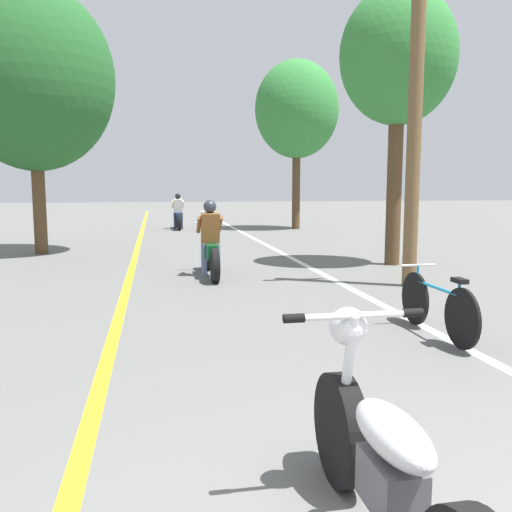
{
  "coord_description": "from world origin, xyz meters",
  "views": [
    {
      "loc": [
        -1.2,
        -1.35,
        1.7
      ],
      "look_at": [
        -0.06,
        4.78,
        0.9
      ],
      "focal_mm": 38.0,
      "sensor_mm": 36.0,
      "label": 1
    }
  ],
  "objects_px": {
    "roadside_tree_right_near": "(398,59)",
    "motorcycle_rider_far": "(178,216)",
    "roadside_tree_left": "(33,79)",
    "bicycle_parked": "(437,305)",
    "motorcycle_foreground": "(387,467)",
    "utility_pole": "(415,112)",
    "roadside_tree_right_far": "(297,110)",
    "motorcycle_rider_lead": "(210,247)"
  },
  "relations": [
    {
      "from": "roadside_tree_left",
      "to": "motorcycle_rider_lead",
      "type": "relative_size",
      "value": 3.06
    },
    {
      "from": "utility_pole",
      "to": "motorcycle_rider_lead",
      "type": "xyz_separation_m",
      "value": [
        -3.26,
        1.68,
        -2.38
      ]
    },
    {
      "from": "utility_pole",
      "to": "roadside_tree_right_near",
      "type": "distance_m",
      "value": 2.97
    },
    {
      "from": "roadside_tree_right_far",
      "to": "motorcycle_rider_far",
      "type": "relative_size",
      "value": 3.0
    },
    {
      "from": "roadside_tree_right_far",
      "to": "utility_pole",
      "type": "bearing_deg",
      "value": -95.97
    },
    {
      "from": "utility_pole",
      "to": "bicycle_parked",
      "type": "bearing_deg",
      "value": -110.89
    },
    {
      "from": "roadside_tree_right_near",
      "to": "motorcycle_rider_lead",
      "type": "bearing_deg",
      "value": -168.98
    },
    {
      "from": "utility_pole",
      "to": "roadside_tree_left",
      "type": "xyz_separation_m",
      "value": [
        -7.15,
        5.96,
        1.41
      ]
    },
    {
      "from": "utility_pole",
      "to": "motorcycle_rider_lead",
      "type": "height_order",
      "value": "utility_pole"
    },
    {
      "from": "roadside_tree_right_near",
      "to": "utility_pole",
      "type": "bearing_deg",
      "value": -108.31
    },
    {
      "from": "roadside_tree_right_far",
      "to": "roadside_tree_left",
      "type": "bearing_deg",
      "value": -141.67
    },
    {
      "from": "roadside_tree_right_near",
      "to": "roadside_tree_left",
      "type": "xyz_separation_m",
      "value": [
        -7.97,
        3.48,
        -0.03
      ]
    },
    {
      "from": "roadside_tree_right_near",
      "to": "motorcycle_rider_far",
      "type": "bearing_deg",
      "value": 110.7
    },
    {
      "from": "motorcycle_rider_far",
      "to": "roadside_tree_left",
      "type": "bearing_deg",
      "value": -116.68
    },
    {
      "from": "utility_pole",
      "to": "roadside_tree_left",
      "type": "height_order",
      "value": "roadside_tree_left"
    },
    {
      "from": "motorcycle_rider_far",
      "to": "roadside_tree_right_far",
      "type": "bearing_deg",
      "value": -10.39
    },
    {
      "from": "roadside_tree_right_far",
      "to": "motorcycle_rider_lead",
      "type": "height_order",
      "value": "roadside_tree_right_far"
    },
    {
      "from": "roadside_tree_right_far",
      "to": "motorcycle_rider_far",
      "type": "bearing_deg",
      "value": 169.61
    },
    {
      "from": "motorcycle_rider_far",
      "to": "bicycle_parked",
      "type": "distance_m",
      "value": 16.66
    },
    {
      "from": "utility_pole",
      "to": "bicycle_parked",
      "type": "height_order",
      "value": "utility_pole"
    },
    {
      "from": "motorcycle_rider_far",
      "to": "bicycle_parked",
      "type": "xyz_separation_m",
      "value": [
        2.21,
        -16.51,
        -0.18
      ]
    },
    {
      "from": "utility_pole",
      "to": "motorcycle_rider_far",
      "type": "height_order",
      "value": "utility_pole"
    },
    {
      "from": "motorcycle_foreground",
      "to": "motorcycle_rider_far",
      "type": "height_order",
      "value": "motorcycle_rider_far"
    },
    {
      "from": "utility_pole",
      "to": "bicycle_parked",
      "type": "xyz_separation_m",
      "value": [
        -1.14,
        -2.99,
        -2.58
      ]
    },
    {
      "from": "roadside_tree_right_far",
      "to": "roadside_tree_left",
      "type": "xyz_separation_m",
      "value": [
        -8.48,
        -6.7,
        -0.37
      ]
    },
    {
      "from": "motorcycle_foreground",
      "to": "motorcycle_rider_far",
      "type": "distance_m",
      "value": 19.9
    },
    {
      "from": "motorcycle_foreground",
      "to": "motorcycle_rider_lead",
      "type": "bearing_deg",
      "value": 89.9
    },
    {
      "from": "utility_pole",
      "to": "roadside_tree_right_near",
      "type": "bearing_deg",
      "value": 71.69
    },
    {
      "from": "roadside_tree_right_near",
      "to": "roadside_tree_left",
      "type": "bearing_deg",
      "value": 156.39
    },
    {
      "from": "bicycle_parked",
      "to": "motorcycle_rider_far",
      "type": "bearing_deg",
      "value": 97.63
    },
    {
      "from": "roadside_tree_left",
      "to": "bicycle_parked",
      "type": "bearing_deg",
      "value": -56.11
    },
    {
      "from": "roadside_tree_right_near",
      "to": "bicycle_parked",
      "type": "distance_m",
      "value": 7.06
    },
    {
      "from": "roadside_tree_right_far",
      "to": "motorcycle_foreground",
      "type": "distance_m",
      "value": 20.05
    },
    {
      "from": "bicycle_parked",
      "to": "roadside_tree_left",
      "type": "bearing_deg",
      "value": 123.89
    },
    {
      "from": "roadside_tree_right_near",
      "to": "motorcycle_rider_far",
      "type": "distance_m",
      "value": 12.41
    },
    {
      "from": "roadside_tree_right_far",
      "to": "bicycle_parked",
      "type": "xyz_separation_m",
      "value": [
        -2.47,
        -15.65,
        -4.35
      ]
    },
    {
      "from": "roadside_tree_right_near",
      "to": "motorcycle_rider_lead",
      "type": "relative_size",
      "value": 2.71
    },
    {
      "from": "bicycle_parked",
      "to": "motorcycle_foreground",
      "type": "bearing_deg",
      "value": -122.13
    },
    {
      "from": "motorcycle_rider_far",
      "to": "bicycle_parked",
      "type": "bearing_deg",
      "value": -82.37
    },
    {
      "from": "motorcycle_foreground",
      "to": "roadside_tree_right_far",
      "type": "bearing_deg",
      "value": 76.43
    },
    {
      "from": "motorcycle_rider_far",
      "to": "roadside_tree_right_near",
      "type": "bearing_deg",
      "value": -69.3
    },
    {
      "from": "roadside_tree_right_near",
      "to": "bicycle_parked",
      "type": "relative_size",
      "value": 3.44
    }
  ]
}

